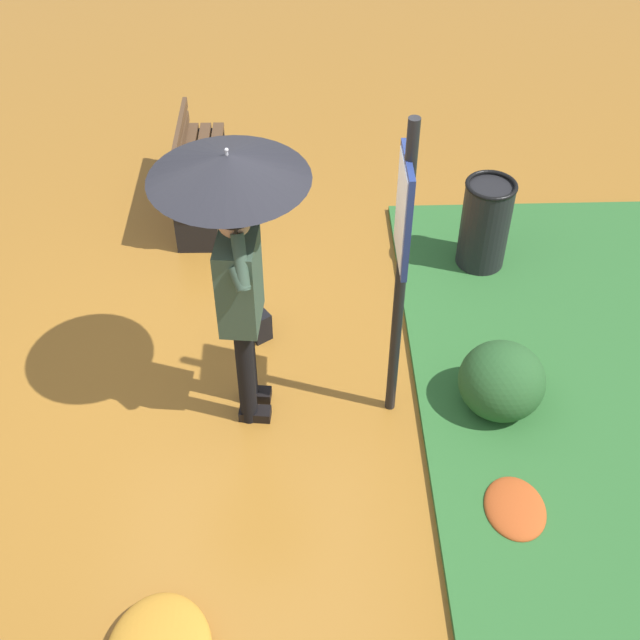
% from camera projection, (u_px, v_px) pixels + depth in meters
% --- Properties ---
extents(ground_plane, '(18.00, 18.00, 0.00)m').
position_uv_depth(ground_plane, '(236.00, 390.00, 6.08)').
color(ground_plane, '#9E6623').
extents(person_with_umbrella, '(0.96, 0.96, 2.04)m').
position_uv_depth(person_with_umbrella, '(234.00, 225.00, 4.95)').
color(person_with_umbrella, black).
rests_on(person_with_umbrella, ground_plane).
extents(info_sign_post, '(0.44, 0.07, 2.30)m').
position_uv_depth(info_sign_post, '(402.00, 246.00, 4.98)').
color(info_sign_post, black).
rests_on(info_sign_post, ground_plane).
extents(handbag, '(0.33, 0.28, 0.37)m').
position_uv_depth(handbag, '(254.00, 319.00, 6.44)').
color(handbag, black).
rests_on(handbag, ground_plane).
extents(park_bench, '(1.40, 0.38, 0.75)m').
position_uv_depth(park_bench, '(196.00, 171.00, 7.45)').
color(park_bench, black).
rests_on(park_bench, ground_plane).
extents(trash_bin, '(0.42, 0.42, 0.83)m').
position_uv_depth(trash_bin, '(485.00, 226.00, 6.83)').
color(trash_bin, black).
rests_on(trash_bin, ground_plane).
extents(shrub_cluster, '(0.66, 0.60, 0.54)m').
position_uv_depth(shrub_cluster, '(503.00, 379.00, 5.81)').
color(shrub_cluster, '#285628').
rests_on(shrub_cluster, ground_plane).
extents(leaf_pile_by_bench, '(0.49, 0.39, 0.11)m').
position_uv_depth(leaf_pile_by_bench, '(515.00, 508.00, 5.27)').
color(leaf_pile_by_bench, '#B74C1E').
rests_on(leaf_pile_by_bench, ground_plane).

